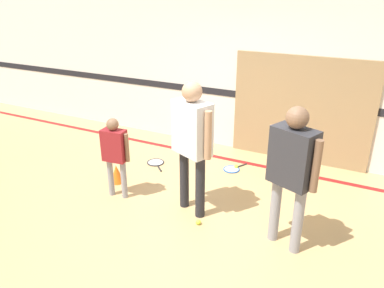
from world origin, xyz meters
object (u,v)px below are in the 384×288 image
(person_instructor, at_px, (192,135))
(person_student_left, at_px, (115,149))
(person_student_right, at_px, (292,164))
(racket_second_spare, at_px, (156,163))
(tennis_ball_by_spare_racket, at_px, (236,166))
(racket_spare_on_floor, at_px, (232,169))
(training_cone, at_px, (117,174))
(tennis_ball_near_instructor, at_px, (198,222))

(person_instructor, height_order, person_student_left, person_instructor)
(person_student_right, height_order, racket_second_spare, person_student_right)
(racket_second_spare, relative_size, tennis_ball_by_spare_racket, 7.18)
(racket_spare_on_floor, relative_size, racket_second_spare, 1.06)
(racket_second_spare, relative_size, training_cone, 1.66)
(person_instructor, distance_m, tennis_ball_by_spare_racket, 1.81)
(person_student_right, bearing_deg, racket_second_spare, -3.60)
(tennis_ball_by_spare_racket, distance_m, training_cone, 1.95)
(racket_spare_on_floor, xyz_separation_m, racket_second_spare, (-1.26, -0.37, -0.00))
(person_student_right, xyz_separation_m, training_cone, (-2.67, 0.35, -0.90))
(person_instructor, xyz_separation_m, person_student_right, (1.28, -0.16, -0.05))
(tennis_ball_near_instructor, bearing_deg, tennis_ball_by_spare_racket, 94.29)
(person_instructor, bearing_deg, training_cone, -164.48)
(tennis_ball_near_instructor, height_order, tennis_ball_by_spare_racket, same)
(person_student_right, relative_size, tennis_ball_by_spare_racket, 25.56)
(racket_spare_on_floor, distance_m, tennis_ball_near_instructor, 1.65)
(racket_spare_on_floor, bearing_deg, racket_second_spare, 132.60)
(person_instructor, distance_m, racket_spare_on_floor, 1.76)
(person_instructor, distance_m, person_student_right, 1.29)
(racket_second_spare, bearing_deg, tennis_ball_by_spare_racket, 61.86)
(racket_spare_on_floor, relative_size, training_cone, 1.75)
(person_student_right, relative_size, training_cone, 5.89)
(training_cone, bearing_deg, person_instructor, -7.70)
(tennis_ball_by_spare_racket, bearing_deg, racket_second_spare, -161.27)
(training_cone, bearing_deg, racket_spare_on_floor, 39.87)
(person_student_right, bearing_deg, tennis_ball_by_spare_racket, -31.90)
(racket_second_spare, xyz_separation_m, training_cone, (-0.18, -0.83, 0.13))
(person_instructor, height_order, training_cone, person_instructor)
(person_student_right, bearing_deg, tennis_ball_near_instructor, 26.72)
(tennis_ball_near_instructor, bearing_deg, person_student_right, 4.83)
(racket_second_spare, distance_m, tennis_ball_by_spare_racket, 1.37)
(racket_spare_on_floor, distance_m, tennis_ball_by_spare_racket, 0.08)
(person_student_left, distance_m, racket_second_spare, 1.36)
(person_student_left, relative_size, racket_spare_on_floor, 2.35)
(racket_spare_on_floor, xyz_separation_m, training_cone, (-1.44, -1.20, 0.13))
(person_student_right, distance_m, tennis_ball_near_instructor, 1.47)
(tennis_ball_near_instructor, bearing_deg, racket_spare_on_floor, 95.85)
(person_student_left, bearing_deg, racket_spare_on_floor, 46.66)
(racket_spare_on_floor, xyz_separation_m, tennis_ball_by_spare_racket, (0.04, 0.07, 0.02))
(person_student_right, distance_m, tennis_ball_by_spare_racket, 2.25)
(training_cone, bearing_deg, person_student_left, -49.99)
(person_student_left, height_order, person_student_right, person_student_right)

